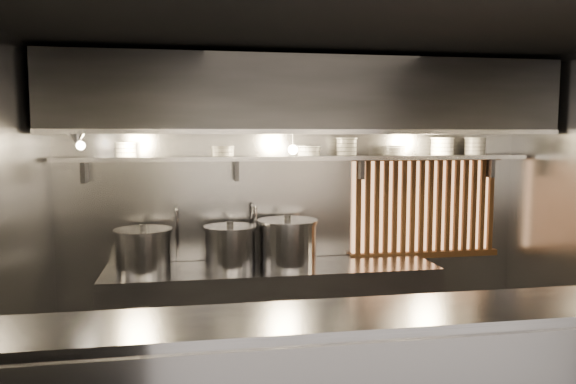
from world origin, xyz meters
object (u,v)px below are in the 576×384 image
object	(u,v)px
stock_pot_left	(144,250)
stock_pot_right	(230,247)
pendant_bulb	(293,150)
stock_pot_mid	(288,242)
heat_lamp	(77,138)

from	to	relation	value
stock_pot_left	stock_pot_right	bearing A→B (deg)	0.52
stock_pot_left	stock_pot_right	distance (m)	0.76
pendant_bulb	stock_pot_mid	distance (m)	0.85
pendant_bulb	stock_pot_mid	size ratio (longest dim) A/B	0.25
pendant_bulb	stock_pot_mid	bearing A→B (deg)	-145.56
stock_pot_mid	stock_pot_right	xyz separation A→B (m)	(-0.52, -0.01, -0.02)
stock_pot_right	heat_lamp	bearing A→B (deg)	-166.13
stock_pot_mid	stock_pot_right	size ratio (longest dim) A/B	1.17
heat_lamp	stock_pot_right	world-z (taller)	heat_lamp
heat_lamp	stock_pot_left	size ratio (longest dim) A/B	0.57
heat_lamp	stock_pot_right	xyz separation A→B (m)	(1.22, 0.30, -0.97)
pendant_bulb	stock_pot_right	xyz separation A→B (m)	(-0.58, -0.05, -0.87)
stock_pot_left	stock_pot_mid	size ratio (longest dim) A/B	0.84
pendant_bulb	stock_pot_right	bearing A→B (deg)	-175.17
stock_pot_left	stock_pot_right	world-z (taller)	stock_pot_right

